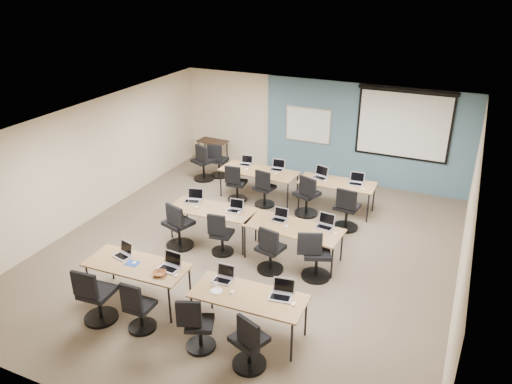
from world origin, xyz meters
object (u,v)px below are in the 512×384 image
at_px(whiteboard, 308,125).
at_px(training_table_back_right, 337,184).
at_px(task_chair_9, 264,191).
at_px(laptop_11, 356,181).
at_px(training_table_front_right, 248,298).
at_px(task_chair_11, 346,212).
at_px(projector_screen, 404,120).
at_px(laptop_6, 280,217).
at_px(task_chair_6, 270,253).
at_px(laptop_7, 325,224).
at_px(spare_chair_a, 218,163).
at_px(training_table_back_left, 259,172).
at_px(task_chair_3, 249,346).
at_px(task_chair_0, 96,299).
at_px(training_table_front_left, 137,266).
at_px(task_chair_8, 236,186).
at_px(task_chair_1, 138,310).
at_px(laptop_9, 277,167).
at_px(laptop_0, 124,253).
at_px(laptop_3, 282,293).
at_px(spare_chair_b, 203,165).
at_px(task_chair_5, 221,237).
at_px(training_table_mid_right, 294,229).
at_px(laptop_8, 246,162).
at_px(training_table_mid_left, 213,211).
at_px(task_chair_2, 197,328).
at_px(laptop_4, 194,198).
at_px(laptop_5, 235,208).
at_px(task_chair_4, 178,229).
at_px(laptop_10, 321,175).
at_px(laptop_1, 170,264).
at_px(utility_table, 213,144).
at_px(task_chair_10, 307,199).
at_px(task_chair_7, 315,259).

relative_size(whiteboard, training_table_back_right, 0.72).
xyz_separation_m(task_chair_9, laptop_11, (2.09, 0.62, 0.39)).
relative_size(training_table_front_right, task_chair_11, 1.75).
height_order(projector_screen, laptop_11, projector_screen).
xyz_separation_m(laptop_6, task_chair_6, (0.12, -0.79, -0.38)).
xyz_separation_m(laptop_7, spare_chair_a, (-3.97, 2.93, -0.39)).
distance_m(training_table_back_left, task_chair_3, 5.95).
xyz_separation_m(task_chair_0, task_chair_3, (2.74, 0.05, -0.02)).
height_order(training_table_front_left, task_chair_8, task_chair_8).
bearing_deg(task_chair_0, task_chair_1, 2.46).
xyz_separation_m(training_table_front_right, laptop_9, (-1.56, 5.06, 0.11)).
height_order(training_table_front_left, task_chair_11, task_chair_11).
height_order(laptop_0, task_chair_8, task_chair_8).
bearing_deg(training_table_front_left, laptop_3, 1.74).
bearing_deg(laptop_3, training_table_front_right, -166.60).
bearing_deg(spare_chair_b, task_chair_3, -33.09).
bearing_deg(whiteboard, task_chair_5, -92.35).
xyz_separation_m(training_table_mid_right, training_table_back_right, (0.17, 2.50, -0.00)).
bearing_deg(laptop_8, whiteboard, 51.16).
distance_m(training_table_mid_left, task_chair_2, 3.40).
distance_m(laptop_4, laptop_5, 1.03).
distance_m(task_chair_4, laptop_10, 3.80).
relative_size(laptop_0, laptop_1, 0.89).
relative_size(task_chair_4, laptop_5, 3.44).
distance_m(laptop_0, laptop_3, 2.98).
distance_m(laptop_6, laptop_8, 3.14).
distance_m(projector_screen, laptop_9, 3.36).
relative_size(laptop_9, utility_table, 0.38).
relative_size(whiteboard, task_chair_4, 1.21).
distance_m(laptop_0, task_chair_10, 4.64).
relative_size(laptop_8, spare_chair_a, 0.31).
bearing_deg(task_chair_0, utility_table, 99.13).
height_order(laptop_3, laptop_4, laptop_3).
bearing_deg(laptop_3, training_table_back_left, 108.83).
bearing_deg(laptop_0, spare_chair_b, 118.92).
relative_size(task_chair_5, task_chair_8, 0.98).
xyz_separation_m(laptop_4, task_chair_7, (3.00, -0.70, -0.37)).
xyz_separation_m(training_table_back_left, spare_chair_a, (-1.59, 0.78, -0.28)).
relative_size(task_chair_1, task_chair_6, 0.95).
xyz_separation_m(laptop_1, laptop_7, (1.97, 2.48, -0.00)).
relative_size(laptop_3, laptop_10, 0.98).
distance_m(laptop_5, task_chair_9, 1.86).
bearing_deg(task_chair_0, training_table_mid_right, 49.65).
height_order(training_table_front_left, training_table_mid_left, same).
distance_m(projector_screen, utility_table, 5.42).
relative_size(laptop_10, spare_chair_b, 0.34).
bearing_deg(task_chair_9, task_chair_5, -78.12).
relative_size(training_table_front_left, laptop_5, 5.93).
bearing_deg(task_chair_1, whiteboard, 86.70).
height_order(laptop_1, task_chair_4, task_chair_4).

